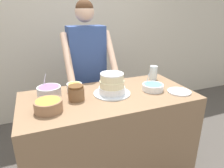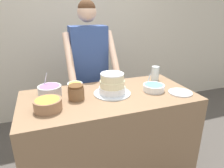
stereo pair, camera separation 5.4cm
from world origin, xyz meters
name	(u,v)px [view 2 (the right image)]	position (x,y,z in m)	size (l,w,h in m)	color
wall_back	(76,30)	(0.00, 1.85, 1.30)	(10.00, 0.05, 2.60)	beige
counter	(109,137)	(0.00, 0.37, 0.44)	(1.50, 0.73, 0.88)	#8C6B4C
person_baker	(89,63)	(-0.02, 1.02, 1.02)	(0.55, 0.47, 1.69)	#2D2D38
cake	(112,85)	(0.03, 0.38, 0.97)	(0.33, 0.33, 0.19)	silver
frosting_bowl_blue	(154,87)	(0.42, 0.32, 0.91)	(0.19, 0.19, 0.15)	white
frosting_bowl_purple	(50,90)	(-0.48, 0.52, 0.93)	(0.20, 0.20, 0.19)	silver
frosting_bowl_yellow	(75,87)	(-0.26, 0.56, 0.92)	(0.14, 0.14, 0.08)	white
frosting_bowl_orange	(48,104)	(-0.52, 0.25, 0.93)	(0.21, 0.21, 0.09)	#936B4C
drinking_glass	(155,73)	(0.59, 0.59, 0.95)	(0.08, 0.08, 0.15)	silver
ceramic_plate	(180,92)	(0.61, 0.19, 0.89)	(0.21, 0.21, 0.01)	silver
stoneware_jar	(76,92)	(-0.28, 0.38, 0.94)	(0.13, 0.13, 0.13)	brown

